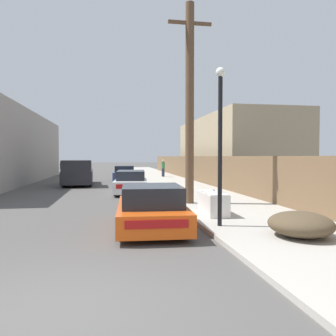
{
  "coord_description": "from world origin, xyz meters",
  "views": [
    {
      "loc": [
        0.72,
        -4.43,
        2.04
      ],
      "look_at": [
        2.69,
        7.04,
        1.64
      ],
      "focal_mm": 35.0,
      "sensor_mm": 36.0,
      "label": 1
    }
  ],
  "objects_px": {
    "utility_pole": "(190,102)",
    "parked_sports_car_red": "(151,209)",
    "car_parked_mid": "(131,182)",
    "car_parked_far": "(125,174)",
    "pedestrian": "(163,168)",
    "brush_pile": "(301,224)",
    "pickup_truck": "(78,173)",
    "discarded_fridge": "(213,203)",
    "street_lamp": "(220,134)"
  },
  "relations": [
    {
      "from": "brush_pile",
      "to": "pedestrian",
      "type": "distance_m",
      "value": 23.89
    },
    {
      "from": "utility_pole",
      "to": "parked_sports_car_red",
      "type": "bearing_deg",
      "value": -117.57
    },
    {
      "from": "parked_sports_car_red",
      "to": "car_parked_mid",
      "type": "bearing_deg",
      "value": 93.25
    },
    {
      "from": "discarded_fridge",
      "to": "car_parked_mid",
      "type": "distance_m",
      "value": 8.19
    },
    {
      "from": "discarded_fridge",
      "to": "car_parked_far",
      "type": "bearing_deg",
      "value": 98.82
    },
    {
      "from": "parked_sports_car_red",
      "to": "street_lamp",
      "type": "distance_m",
      "value": 2.85
    },
    {
      "from": "discarded_fridge",
      "to": "car_parked_far",
      "type": "relative_size",
      "value": 0.39
    },
    {
      "from": "street_lamp",
      "to": "discarded_fridge",
      "type": "bearing_deg",
      "value": 78.25
    },
    {
      "from": "pickup_truck",
      "to": "car_parked_mid",
      "type": "bearing_deg",
      "value": 119.42
    },
    {
      "from": "car_parked_far",
      "to": "utility_pole",
      "type": "distance_m",
      "value": 14.98
    },
    {
      "from": "parked_sports_car_red",
      "to": "brush_pile",
      "type": "xyz_separation_m",
      "value": [
        3.37,
        -2.01,
        -0.15
      ]
    },
    {
      "from": "discarded_fridge",
      "to": "brush_pile",
      "type": "height_order",
      "value": "discarded_fridge"
    },
    {
      "from": "car_parked_mid",
      "to": "pickup_truck",
      "type": "height_order",
      "value": "pickup_truck"
    },
    {
      "from": "discarded_fridge",
      "to": "car_parked_far",
      "type": "height_order",
      "value": "car_parked_far"
    },
    {
      "from": "utility_pole",
      "to": "brush_pile",
      "type": "distance_m",
      "value": 7.23
    },
    {
      "from": "utility_pole",
      "to": "brush_pile",
      "type": "xyz_separation_m",
      "value": [
        1.31,
        -5.98,
        -3.86
      ]
    },
    {
      "from": "pickup_truck",
      "to": "discarded_fridge",
      "type": "bearing_deg",
      "value": 110.54
    },
    {
      "from": "street_lamp",
      "to": "brush_pile",
      "type": "distance_m",
      "value": 3.11
    },
    {
      "from": "parked_sports_car_red",
      "to": "car_parked_mid",
      "type": "xyz_separation_m",
      "value": [
        -0.04,
        9.17,
        0.03
      ]
    },
    {
      "from": "car_parked_far",
      "to": "pedestrian",
      "type": "relative_size",
      "value": 2.63
    },
    {
      "from": "car_parked_far",
      "to": "pickup_truck",
      "type": "bearing_deg",
      "value": -129.3
    },
    {
      "from": "parked_sports_car_red",
      "to": "car_parked_mid",
      "type": "height_order",
      "value": "car_parked_mid"
    },
    {
      "from": "pickup_truck",
      "to": "car_parked_far",
      "type": "bearing_deg",
      "value": -135.69
    },
    {
      "from": "brush_pile",
      "to": "car_parked_far",
      "type": "bearing_deg",
      "value": 99.51
    },
    {
      "from": "discarded_fridge",
      "to": "utility_pole",
      "type": "bearing_deg",
      "value": 94.8
    },
    {
      "from": "pickup_truck",
      "to": "utility_pole",
      "type": "height_order",
      "value": "utility_pole"
    },
    {
      "from": "parked_sports_car_red",
      "to": "pickup_truck",
      "type": "bearing_deg",
      "value": 106.32
    },
    {
      "from": "discarded_fridge",
      "to": "parked_sports_car_red",
      "type": "xyz_separation_m",
      "value": [
        -2.23,
        -1.3,
        0.08
      ]
    },
    {
      "from": "discarded_fridge",
      "to": "car_parked_mid",
      "type": "bearing_deg",
      "value": 107.35
    },
    {
      "from": "parked_sports_car_red",
      "to": "brush_pile",
      "type": "distance_m",
      "value": 3.93
    },
    {
      "from": "car_parked_mid",
      "to": "brush_pile",
      "type": "relative_size",
      "value": 2.91
    },
    {
      "from": "car_parked_far",
      "to": "parked_sports_car_red",
      "type": "bearing_deg",
      "value": -86.07
    },
    {
      "from": "parked_sports_car_red",
      "to": "car_parked_far",
      "type": "xyz_separation_m",
      "value": [
        -0.03,
        18.32,
        0.03
      ]
    },
    {
      "from": "car_parked_far",
      "to": "pedestrian",
      "type": "height_order",
      "value": "pedestrian"
    },
    {
      "from": "parked_sports_car_red",
      "to": "pickup_truck",
      "type": "relative_size",
      "value": 0.74
    },
    {
      "from": "parked_sports_car_red",
      "to": "street_lamp",
      "type": "height_order",
      "value": "street_lamp"
    },
    {
      "from": "car_parked_mid",
      "to": "car_parked_far",
      "type": "height_order",
      "value": "car_parked_far"
    },
    {
      "from": "utility_pole",
      "to": "pedestrian",
      "type": "distance_m",
      "value": 18.3
    },
    {
      "from": "pedestrian",
      "to": "car_parked_far",
      "type": "bearing_deg",
      "value": -136.98
    },
    {
      "from": "pickup_truck",
      "to": "street_lamp",
      "type": "relative_size",
      "value": 1.28
    },
    {
      "from": "pickup_truck",
      "to": "pedestrian",
      "type": "distance_m",
      "value": 10.22
    },
    {
      "from": "discarded_fridge",
      "to": "pedestrian",
      "type": "relative_size",
      "value": 1.03
    },
    {
      "from": "car_parked_far",
      "to": "street_lamp",
      "type": "bearing_deg",
      "value": -80.45
    },
    {
      "from": "discarded_fridge",
      "to": "car_parked_far",
      "type": "distance_m",
      "value": 17.17
    },
    {
      "from": "discarded_fridge",
      "to": "street_lamp",
      "type": "xyz_separation_m",
      "value": [
        -0.38,
        -1.81,
        2.19
      ]
    },
    {
      "from": "pickup_truck",
      "to": "brush_pile",
      "type": "xyz_separation_m",
      "value": [
        6.84,
        -16.67,
        -0.47
      ]
    },
    {
      "from": "discarded_fridge",
      "to": "pickup_truck",
      "type": "height_order",
      "value": "pickup_truck"
    },
    {
      "from": "street_lamp",
      "to": "car_parked_mid",
      "type": "bearing_deg",
      "value": 101.07
    },
    {
      "from": "pickup_truck",
      "to": "pedestrian",
      "type": "relative_size",
      "value": 3.42
    },
    {
      "from": "parked_sports_car_red",
      "to": "street_lamp",
      "type": "xyz_separation_m",
      "value": [
        1.86,
        -0.51,
        2.1
      ]
    }
  ]
}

